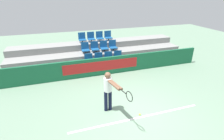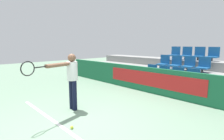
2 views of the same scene
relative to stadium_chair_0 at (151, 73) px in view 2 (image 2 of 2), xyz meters
The scene contains 20 objects.
ground_plane 4.39m from the stadium_chair_0, 78.66° to the right, with size 30.00×30.00×0.00m, color gray.
court_baseline 4.60m from the stadium_chair_0, 79.20° to the right, with size 4.88×0.08×0.01m.
barrier_wall 1.12m from the stadium_chair_0, 40.36° to the right, with size 10.83×0.14×0.95m.
bleacher_tier_front 0.97m from the stadium_chair_0, ahead, with size 10.43×1.01×0.37m.
bleacher_tier_middle 1.25m from the stadium_chair_0, 45.86° to the left, with size 10.43×1.01×0.74m.
bleacher_tier_back 2.08m from the stadium_chair_0, 65.69° to the left, with size 10.43×1.01×1.11m.
stadium_chair_0 is the anchor object (origin of this frame).
stadium_chair_1 0.57m from the stadium_chair_0, ahead, with size 0.45×0.43×0.59m.
stadium_chair_2 1.14m from the stadium_chair_0, ahead, with size 0.45×0.43×0.59m.
stadium_chair_3 1.71m from the stadium_chair_0, ahead, with size 0.45×0.43×0.59m.
stadium_chair_4 1.08m from the stadium_chair_0, 90.00° to the left, with size 0.45×0.43×0.59m.
stadium_chair_5 1.22m from the stadium_chair_0, 60.61° to the left, with size 0.45×0.43×0.59m.
stadium_chair_6 1.57m from the stadium_chair_0, 41.60° to the left, with size 0.45×0.43×0.59m.
stadium_chair_7 2.02m from the stadium_chair_0, 30.62° to the left, with size 0.45×0.43×0.59m.
stadium_chair_8 2.15m from the stadium_chair_0, 90.00° to the left, with size 0.45×0.43×0.59m.
stadium_chair_9 2.23m from the stadium_chair_0, 74.27° to the left, with size 0.45×0.43×0.59m.
stadium_chair_10 2.44m from the stadium_chair_0, 60.61° to the left, with size 0.45×0.43×0.59m.
stadium_chair_11 2.75m from the stadium_chair_0, 49.81° to the left, with size 0.45×0.43×0.59m.
tennis_player 3.82m from the stadium_chair_0, 90.07° to the right, with size 0.48×1.54×1.56m.
tennis_ball 4.51m from the stadium_chair_0, 77.45° to the right, with size 0.07×0.07×0.07m.
Camera 2 is at (3.29, -1.91, 1.81)m, focal length 28.00 mm.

